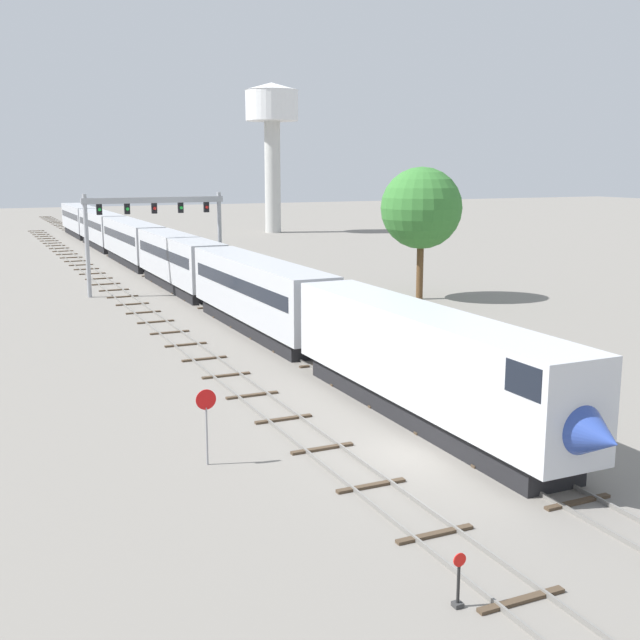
{
  "coord_description": "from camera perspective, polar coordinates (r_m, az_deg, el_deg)",
  "views": [
    {
      "loc": [
        -15.72,
        -24.4,
        10.81
      ],
      "look_at": [
        1.0,
        12.0,
        3.0
      ],
      "focal_mm": 44.29,
      "sensor_mm": 36.0,
      "label": 1
    }
  ],
  "objects": [
    {
      "name": "trackside_tree_left",
      "position": [
        65.11,
        7.34,
        8.0
      ],
      "size": [
        6.62,
        6.62,
        10.8
      ],
      "color": "brown",
      "rests_on": "ground"
    },
    {
      "name": "track_near",
      "position": [
        66.42,
        -13.75,
        1.41
      ],
      "size": [
        2.6,
        160.0,
        0.16
      ],
      "color": "slate",
      "rests_on": "ground"
    },
    {
      "name": "ground_plane",
      "position": [
        30.97,
        7.72,
        -9.5
      ],
      "size": [
        400.0,
        400.0,
        0.0
      ],
      "primitive_type": "plane",
      "color": "gray"
    },
    {
      "name": "switch_stand",
      "position": [
        20.98,
        9.96,
        -18.52
      ],
      "size": [
        0.36,
        0.24,
        1.46
      ],
      "color": "black",
      "rests_on": "ground"
    },
    {
      "name": "water_tower",
      "position": [
        132.3,
        -3.49,
        14.34
      ],
      "size": [
        8.69,
        8.69,
        24.1
      ],
      "color": "beige",
      "rests_on": "ground"
    },
    {
      "name": "passenger_train",
      "position": [
        81.6,
        -12.05,
        5.02
      ],
      "size": [
        3.04,
        122.31,
        4.8
      ],
      "color": "silver",
      "rests_on": "ground"
    },
    {
      "name": "stop_sign",
      "position": [
        29.23,
        -8.21,
        -6.89
      ],
      "size": [
        0.76,
        0.08,
        2.88
      ],
      "color": "gray",
      "rests_on": "ground"
    },
    {
      "name": "track_main",
      "position": [
        86.9,
        -12.74,
        3.66
      ],
      "size": [
        2.6,
        200.0,
        0.16
      ],
      "color": "slate",
      "rests_on": "ground"
    },
    {
      "name": "signal_gantry",
      "position": [
        69.48,
        -11.85,
        7.08
      ],
      "size": [
        12.1,
        0.49,
        8.61
      ],
      "color": "#999BA0",
      "rests_on": "ground"
    }
  ]
}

